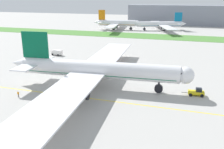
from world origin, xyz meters
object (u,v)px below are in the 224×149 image
Objects in this scene: ground_crew_wingwalker_starboard at (18,94)px; ground_crew_marshaller_front at (73,78)px; parked_airliner_far_centre at (161,24)px; service_truck_baggage_loader at (107,58)px; service_truck_fuel_bowser at (57,52)px; ground_crew_wingwalker_port at (92,78)px; pushback_tug at (197,92)px; parked_airliner_far_left at (116,23)px; airliner_foreground at (95,70)px.

ground_crew_marshaller_front is at bearing 63.17° from ground_crew_wingwalker_starboard.
ground_crew_marshaller_front is 135.67m from parked_airliner_far_centre.
service_truck_baggage_loader is 26.44m from service_truck_fuel_bowser.
parked_airliner_far_centre is at bearing 82.77° from ground_crew_wingwalker_starboard.
ground_crew_marshaller_front reaches higher than ground_crew_wingwalker_port.
service_truck_baggage_loader reaches higher than ground_crew_marshaller_front.
parked_airliner_far_left reaches higher than pushback_tug.
parked_airliner_far_centre is at bearing 85.53° from service_truck_baggage_loader.
airliner_foreground is at bearing -58.16° from ground_crew_wingwalker_port.
parked_airliner_far_left is (-32.61, 130.28, -0.21)m from airliner_foreground.
parked_airliner_far_left reaches higher than service_truck_baggage_loader.
ground_crew_wingwalker_starboard is at bearing -97.23° from parked_airliner_far_centre.
service_truck_baggage_loader is 0.10× the size of parked_airliner_far_centre.
ground_crew_wingwalker_starboard is at bearing -161.04° from pushback_tug.
parked_airliner_far_centre reaches higher than pushback_tug.
parked_airliner_far_left is at bearing 90.13° from service_truck_fuel_bowser.
ground_crew_marshaller_front is at bearing 179.28° from pushback_tug.
airliner_foreground reaches higher than ground_crew_wingwalker_starboard.
service_truck_fuel_bowser reaches higher than ground_crew_wingwalker_starboard.
ground_crew_wingwalker_port is at bearing -83.50° from service_truck_baggage_loader.
airliner_foreground is 138.01m from parked_airliner_far_centre.
parked_airliner_far_left is (-23.73, 127.47, 4.25)m from ground_crew_marshaller_front.
ground_crew_wingwalker_port is at bearing -44.86° from service_truck_fuel_bowser.
service_truck_baggage_loader reaches higher than ground_crew_wingwalker_port.
parked_airliner_far_left is at bearing -167.49° from parked_airliner_far_centre.
service_truck_baggage_loader is at bearing -94.47° from parked_airliner_far_centre.
airliner_foreground is 14.69× the size of pushback_tug.
service_truck_fuel_bowser is (-61.27, 32.07, 0.41)m from pushback_tug.
ground_crew_marshaller_front is at bearing -79.45° from parked_airliner_far_left.
ground_crew_wingwalker_starboard is at bearing -141.80° from airliner_foreground.
parked_airliner_far_left is at bearing 104.69° from service_truck_baggage_loader.
ground_crew_marshaller_front is at bearing -53.35° from service_truck_fuel_bowser.
ground_crew_wingwalker_port is 0.94× the size of ground_crew_marshaller_front.
parked_airliner_far_centre is at bearing 101.17° from pushback_tug.
airliner_foreground is 16.75× the size of service_truck_fuel_bowser.
parked_airliner_far_centre is at bearing 12.51° from parked_airliner_far_left.
pushback_tug is 1.02× the size of service_truck_baggage_loader.
ground_crew_wingwalker_starboard reaches higher than ground_crew_wingwalker_port.
ground_crew_marshaller_front is 0.03× the size of parked_airliner_far_left.
ground_crew_marshaller_front is (-8.88, 2.81, -4.46)m from airliner_foreground.
ground_crew_wingwalker_port is 0.03× the size of parked_airliner_far_left.
ground_crew_wingwalker_port is 0.26× the size of service_truck_baggage_loader.
airliner_foreground is 54.51× the size of ground_crew_marshaller_front.
parked_airliner_far_left is (-0.22, 95.87, 3.85)m from service_truck_fuel_bowser.
ground_crew_wingwalker_starboard is (-46.00, -15.81, 0.01)m from pushback_tug.
ground_crew_wingwalker_port is 6.07m from ground_crew_marshaller_front.
airliner_foreground is at bearing 38.20° from ground_crew_wingwalker_starboard.
parked_airliner_far_centre is at bearing 85.35° from ground_crew_marshaller_front.
service_truck_fuel_bowser is 109.22m from parked_airliner_far_centre.
ground_crew_wingwalker_starboard is at bearing -125.27° from ground_crew_wingwalker_port.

